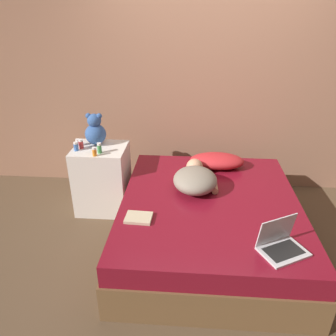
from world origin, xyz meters
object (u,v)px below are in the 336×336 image
Objects in this scene: bottle_blue at (76,146)px; book at (139,218)px; pillow at (217,161)px; person_lying at (195,179)px; bottle_clear at (78,142)px; bottle_red at (81,144)px; laptop at (281,243)px; bottle_green at (99,148)px; bottle_orange at (94,152)px; teddy_bear at (95,131)px.

bottle_blue is 1.12m from book.
person_lying is (-0.22, -0.45, 0.02)m from pillow.
bottle_clear is (-1.22, 0.38, 0.17)m from person_lying.
bottle_red is at bearing 60.05° from bottle_blue.
bottle_blue is (-0.03, -0.06, -0.00)m from bottle_red.
bottle_green reaches higher than laptop.
laptop is (0.37, -1.28, -0.02)m from pillow.
bottle_red reaches higher than person_lying.
laptop is 2.10m from bottle_blue.
person_lying is at bearing -15.06° from bottle_red.
bottle_green reaches higher than person_lying.
person_lying is 0.99m from bottle_green.
bottle_green is 0.25m from bottle_blue.
laptop is 5.32× the size of bottle_clear.
bottle_blue reaches higher than bottle_orange.
bottle_blue reaches higher than person_lying.
bottle_green is at bearing 123.34° from book.
person_lying is 7.01× the size of bottle_orange.
pillow is at bearing 5.61° from bottle_red.
bottle_clear is at bearing 100.35° from bottle_blue.
pillow is 0.91× the size of person_lying.
bottle_blue is 1.26× the size of bottle_clear.
pillow is 7.88× the size of bottle_clear.
laptop is at bearing -34.09° from bottle_green.
teddy_bear is at bearing 102.30° from bottle_orange.
person_lying is at bearing -22.96° from teddy_bear.
bottle_green is (0.03, 0.07, 0.01)m from bottle_orange.
bottle_red is at bearing 155.47° from bottle_green.
book is (0.53, -0.68, -0.26)m from bottle_orange.
teddy_bear is 3.76× the size of bottle_orange.
bottle_red is 1.37× the size of bottle_clear.
laptop is at bearing -37.82° from teddy_bear.
bottle_blue is at bearing -79.65° from bottle_clear.
bottle_blue is 0.13m from bottle_clear.
bottle_orange is 0.90m from book.
laptop is at bearing -31.17° from bottle_blue.
bottle_clear is at bearing -161.66° from teddy_bear.
teddy_bear reaches higher than laptop.
bottle_blue is at bearing -119.95° from bottle_red.
bottle_blue is (-1.42, -0.19, 0.20)m from pillow.
pillow is 1.48× the size of laptop.
teddy_bear reaches higher than bottle_red.
person_lying is 1.29m from bottle_clear.
bottle_green reaches higher than bottle_clear.
laptop is 1.87m from bottle_green.
teddy_bear is 1.52× the size of book.
book is at bearing -50.20° from bottle_clear.
bottle_red is 0.93× the size of bottle_green.
bottle_orange is at bearing -42.77° from bottle_red.
book is (0.59, -0.98, -0.36)m from teddy_bear.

